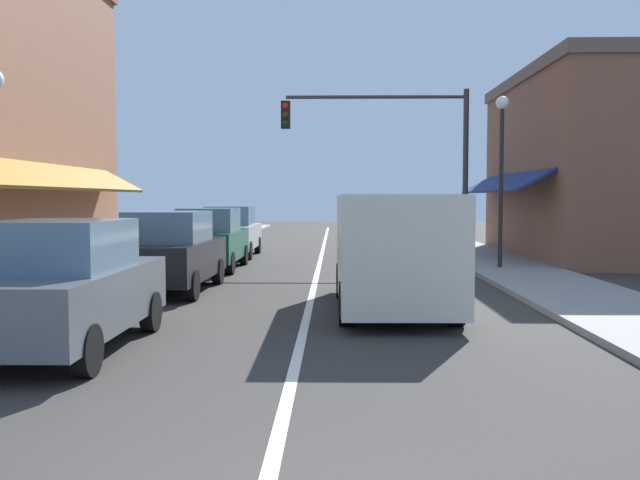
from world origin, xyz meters
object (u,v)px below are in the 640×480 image
object	(u,v)px
parked_car_third_left	(210,239)
parked_car_far_left	(231,232)
parked_car_second_left	(170,252)
traffic_signal_mast_arm	(400,141)
parked_car_nearest_left	(63,286)
street_lamp_right_mid	(501,154)
van_in_lane	(392,248)

from	to	relation	value
parked_car_third_left	parked_car_far_left	world-z (taller)	same
parked_car_second_left	traffic_signal_mast_arm	xyz separation A→B (m)	(5.75, 7.90, 3.04)
parked_car_second_left	parked_car_nearest_left	bearing A→B (deg)	-88.95
parked_car_nearest_left	parked_car_far_left	distance (m)	15.04
parked_car_third_left	street_lamp_right_mid	xyz separation A→B (m)	(8.24, -0.35, 2.40)
parked_car_far_left	street_lamp_right_mid	xyz separation A→B (m)	(8.31, -4.77, 2.40)
van_in_lane	traffic_signal_mast_arm	bearing A→B (deg)	83.35
street_lamp_right_mid	parked_car_nearest_left	bearing A→B (deg)	-128.86
van_in_lane	parked_car_second_left	bearing A→B (deg)	152.77
parked_car_third_left	traffic_signal_mast_arm	xyz separation A→B (m)	(5.73, 3.16, 3.04)
parked_car_second_left	parked_car_third_left	size ratio (longest dim) A/B	1.01
parked_car_nearest_left	van_in_lane	xyz separation A→B (m)	(4.69, 3.53, 0.27)
parked_car_third_left	parked_car_far_left	distance (m)	4.42
parked_car_second_left	van_in_lane	bearing A→B (deg)	-25.36
parked_car_nearest_left	parked_car_far_left	size ratio (longest dim) A/B	1.00
parked_car_second_left	van_in_lane	size ratio (longest dim) A/B	0.80
parked_car_second_left	parked_car_far_left	size ratio (longest dim) A/B	1.01
parked_car_third_left	van_in_lane	bearing A→B (deg)	-56.40
parked_car_nearest_left	parked_car_second_left	xyz separation A→B (m)	(0.02, 5.87, 0.00)
parked_car_nearest_left	van_in_lane	world-z (taller)	van_in_lane
parked_car_third_left	street_lamp_right_mid	distance (m)	8.59
traffic_signal_mast_arm	parked_car_second_left	bearing A→B (deg)	-126.02
parked_car_far_left	van_in_lane	world-z (taller)	van_in_lane
parked_car_nearest_left	parked_car_second_left	bearing A→B (deg)	90.07
parked_car_far_left	street_lamp_right_mid	distance (m)	9.88
parked_car_far_left	parked_car_second_left	bearing A→B (deg)	-89.78
street_lamp_right_mid	van_in_lane	bearing A→B (deg)	-118.03
parked_car_third_left	van_in_lane	size ratio (longest dim) A/B	0.79
parked_car_third_left	van_in_lane	world-z (taller)	van_in_lane
parked_car_far_left	van_in_lane	bearing A→B (deg)	-67.79
parked_car_nearest_left	van_in_lane	size ratio (longest dim) A/B	0.79
parked_car_third_left	van_in_lane	distance (m)	8.48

